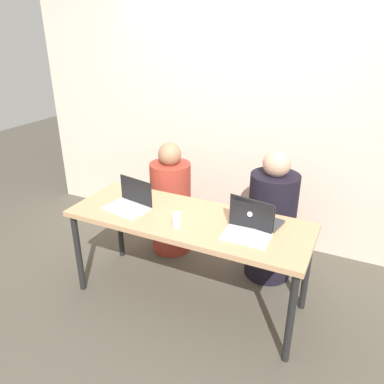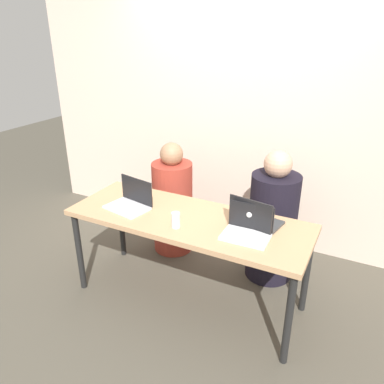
{
  "view_description": "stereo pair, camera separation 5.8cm",
  "coord_description": "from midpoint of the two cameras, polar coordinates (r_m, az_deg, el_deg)",
  "views": [
    {
      "loc": [
        1.1,
        -2.21,
        2.04
      ],
      "look_at": [
        0.0,
        0.07,
        0.92
      ],
      "focal_mm": 35.0,
      "sensor_mm": 36.0,
      "label": 1
    },
    {
      "loc": [
        1.15,
        -2.19,
        2.04
      ],
      "look_at": [
        0.0,
        0.07,
        0.92
      ],
      "focal_mm": 35.0,
      "sensor_mm": 36.0,
      "label": 2
    }
  ],
  "objects": [
    {
      "name": "ground_plane",
      "position": [
        3.2,
        -1.08,
        -15.74
      ],
      "size": [
        12.0,
        12.0,
        0.0
      ],
      "primitive_type": "plane",
      "color": "#4A463B"
    },
    {
      "name": "back_wall",
      "position": [
        3.68,
        7.57,
        12.04
      ],
      "size": [
        4.74,
        0.1,
        2.6
      ],
      "primitive_type": "cube",
      "color": "beige",
      "rests_on": "ground"
    },
    {
      "name": "desk",
      "position": [
        2.82,
        -1.18,
        -5.09
      ],
      "size": [
        1.82,
        0.67,
        0.74
      ],
      "color": "tan",
      "rests_on": "ground"
    },
    {
      "name": "person_on_left",
      "position": [
        3.59,
        -3.69,
        -1.85
      ],
      "size": [
        0.38,
        0.38,
        1.09
      ],
      "rotation": [
        0.0,
        0.0,
        3.14
      ],
      "color": "#993326",
      "rests_on": "ground"
    },
    {
      "name": "person_on_right",
      "position": [
        3.26,
        11.47,
        -4.57
      ],
      "size": [
        0.41,
        0.41,
        1.16
      ],
      "rotation": [
        0.0,
        0.0,
        3.16
      ],
      "color": "black",
      "rests_on": "ground"
    },
    {
      "name": "laptop_front_left",
      "position": [
        2.96,
        -10.0,
        -1.53
      ],
      "size": [
        0.36,
        0.29,
        0.22
      ],
      "rotation": [
        0.0,
        0.0,
        -0.19
      ],
      "color": "silver",
      "rests_on": "desk"
    },
    {
      "name": "laptop_front_right",
      "position": [
        2.57,
        7.93,
        -5.6
      ],
      "size": [
        0.32,
        0.25,
        0.21
      ],
      "rotation": [
        0.0,
        0.0,
        0.03
      ],
      "color": "silver",
      "rests_on": "desk"
    },
    {
      "name": "laptop_back_right",
      "position": [
        2.7,
        8.99,
        -4.04
      ],
      "size": [
        0.36,
        0.3,
        0.23
      ],
      "rotation": [
        0.0,
        0.0,
        2.97
      ],
      "color": "#343739",
      "rests_on": "desk"
    },
    {
      "name": "water_glass_center",
      "position": [
        2.63,
        -3.01,
        -4.47
      ],
      "size": [
        0.06,
        0.06,
        0.11
      ],
      "color": "silver",
      "rests_on": "desk"
    }
  ]
}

